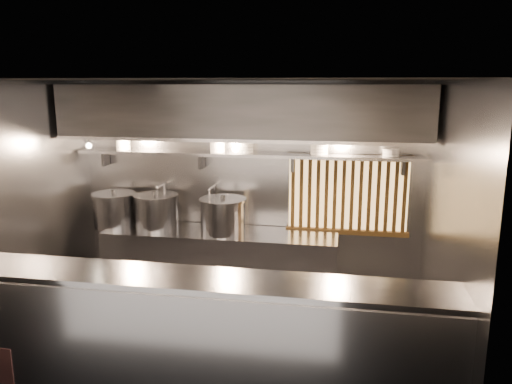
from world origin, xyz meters
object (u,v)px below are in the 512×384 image
(heat_lamp, at_px, (87,141))
(stock_pot_mid, at_px, (157,211))
(pendant_bulb, at_px, (236,149))
(stock_pot_right, at_px, (223,216))
(stock_pot_left, at_px, (115,209))

(heat_lamp, distance_m, stock_pot_mid, 1.24)
(pendant_bulb, relative_size, stock_pot_right, 0.30)
(heat_lamp, xyz_separation_m, stock_pot_mid, (0.74, 0.31, -0.94))
(pendant_bulb, bearing_deg, heat_lamp, -169.00)
(stock_pot_left, bearing_deg, stock_pot_right, -2.89)
(stock_pot_left, bearing_deg, pendant_bulb, 1.08)
(heat_lamp, relative_size, stock_pot_mid, 0.55)
(stock_pot_left, xyz_separation_m, stock_pot_right, (1.50, -0.08, 0.00))
(stock_pot_right, bearing_deg, heat_lamp, -171.65)
(stock_pot_left, relative_size, stock_pot_mid, 1.14)
(heat_lamp, xyz_separation_m, pendant_bulb, (1.80, 0.35, -0.11))
(heat_lamp, height_order, stock_pot_left, heat_lamp)
(pendant_bulb, height_order, stock_pot_left, pendant_bulb)
(stock_pot_right, bearing_deg, stock_pot_mid, 175.53)
(heat_lamp, relative_size, pendant_bulb, 1.87)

